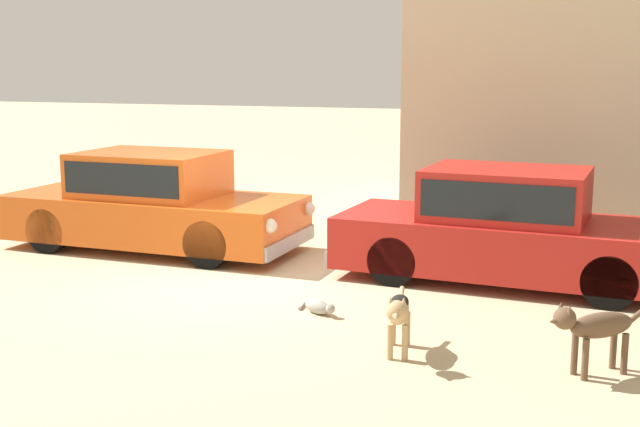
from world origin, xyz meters
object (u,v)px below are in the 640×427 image
stray_dog_spotted (594,327)px  stray_cat (318,307)px  parked_sedan_nearest (153,201)px  parked_sedan_second (507,226)px  stray_dog_tan (399,311)px

stray_dog_spotted → stray_cat: stray_dog_spotted is taller
parked_sedan_nearest → stray_dog_spotted: (6.28, -3.15, -0.26)m
parked_sedan_nearest → stray_dog_spotted: bearing=-25.6°
stray_dog_spotted → stray_cat: size_ratio=1.74×
parked_sedan_nearest → stray_dog_spotted: 7.03m
parked_sedan_nearest → parked_sedan_second: bearing=-0.7°
stray_dog_spotted → stray_dog_tan: stray_dog_spotted is taller
parked_sedan_second → stray_dog_spotted: parked_sedan_second is taller
stray_cat → stray_dog_tan: bearing=-13.7°
parked_sedan_second → stray_cat: parked_sedan_second is taller
stray_dog_spotted → stray_dog_tan: (-1.73, -0.07, -0.02)m
stray_dog_spotted → parked_sedan_second: bearing=-109.3°
parked_sedan_nearest → stray_dog_tan: bearing=-34.2°
parked_sedan_second → stray_cat: (-1.77, -2.09, -0.63)m
stray_cat → stray_dog_spotted: bearing=9.1°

